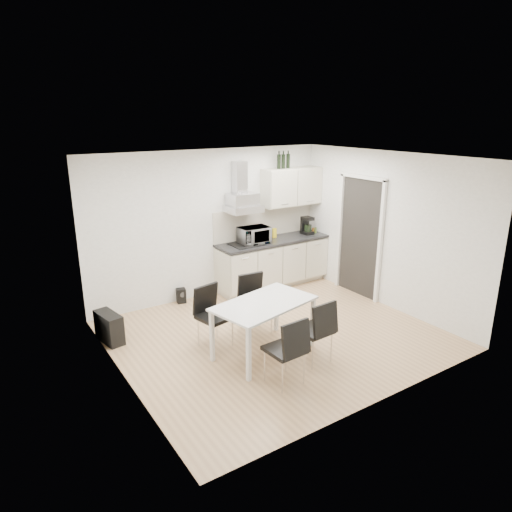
{
  "coord_description": "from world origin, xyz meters",
  "views": [
    {
      "loc": [
        -3.62,
        -5.0,
        3.15
      ],
      "look_at": [
        -0.0,
        0.52,
        1.1
      ],
      "focal_mm": 32.0,
      "sensor_mm": 36.0,
      "label": 1
    }
  ],
  "objects_px": {
    "chair_near_right": "(314,331)",
    "guitar_amp": "(109,327)",
    "floor_speaker": "(181,296)",
    "chair_far_right": "(256,304)",
    "dining_table": "(264,308)",
    "chair_near_left": "(285,350)",
    "chair_far_left": "(215,318)",
    "kitchenette": "(274,243)"
  },
  "relations": [
    {
      "from": "chair_far_left",
      "to": "guitar_amp",
      "type": "bearing_deg",
      "value": -50.57
    },
    {
      "from": "chair_near_left",
      "to": "kitchenette",
      "type": "bearing_deg",
      "value": 53.75
    },
    {
      "from": "chair_far_left",
      "to": "floor_speaker",
      "type": "height_order",
      "value": "chair_far_left"
    },
    {
      "from": "chair_near_left",
      "to": "chair_near_right",
      "type": "distance_m",
      "value": 0.66
    },
    {
      "from": "guitar_amp",
      "to": "chair_near_left",
      "type": "bearing_deg",
      "value": -66.9
    },
    {
      "from": "dining_table",
      "to": "chair_near_left",
      "type": "xyz_separation_m",
      "value": [
        -0.2,
        -0.74,
        -0.23
      ]
    },
    {
      "from": "chair_far_right",
      "to": "chair_near_right",
      "type": "bearing_deg",
      "value": 104.08
    },
    {
      "from": "chair_far_right",
      "to": "chair_near_left",
      "type": "relative_size",
      "value": 1.0
    },
    {
      "from": "floor_speaker",
      "to": "chair_far_left",
      "type": "bearing_deg",
      "value": -85.37
    },
    {
      "from": "chair_far_left",
      "to": "chair_near_right",
      "type": "xyz_separation_m",
      "value": [
        0.9,
        -1.06,
        0.0
      ]
    },
    {
      "from": "dining_table",
      "to": "guitar_amp",
      "type": "xyz_separation_m",
      "value": [
        -1.68,
        1.5,
        -0.45
      ]
    },
    {
      "from": "chair_far_left",
      "to": "guitar_amp",
      "type": "relative_size",
      "value": 1.59
    },
    {
      "from": "chair_near_right",
      "to": "guitar_amp",
      "type": "bearing_deg",
      "value": 132.75
    },
    {
      "from": "guitar_amp",
      "to": "kitchenette",
      "type": "bearing_deg",
      "value": -0.25
    },
    {
      "from": "dining_table",
      "to": "chair_far_right",
      "type": "xyz_separation_m",
      "value": [
        0.27,
        0.6,
        -0.23
      ]
    },
    {
      "from": "guitar_amp",
      "to": "floor_speaker",
      "type": "relative_size",
      "value": 2.15
    },
    {
      "from": "chair_far_left",
      "to": "chair_near_left",
      "type": "distance_m",
      "value": 1.3
    },
    {
      "from": "chair_near_left",
      "to": "guitar_amp",
      "type": "xyz_separation_m",
      "value": [
        -1.47,
        2.24,
        -0.22
      ]
    },
    {
      "from": "dining_table",
      "to": "chair_far_right",
      "type": "relative_size",
      "value": 1.71
    },
    {
      "from": "chair_near_right",
      "to": "guitar_amp",
      "type": "relative_size",
      "value": 1.59
    },
    {
      "from": "kitchenette",
      "to": "dining_table",
      "type": "height_order",
      "value": "kitchenette"
    },
    {
      "from": "chair_near_right",
      "to": "floor_speaker",
      "type": "distance_m",
      "value": 2.87
    },
    {
      "from": "chair_far_left",
      "to": "chair_far_right",
      "type": "xyz_separation_m",
      "value": [
        0.74,
        0.07,
        0.0
      ]
    },
    {
      "from": "chair_near_right",
      "to": "floor_speaker",
      "type": "relative_size",
      "value": 3.42
    },
    {
      "from": "chair_near_left",
      "to": "floor_speaker",
      "type": "xyz_separation_m",
      "value": [
        -0.02,
        2.99,
        -0.31
      ]
    },
    {
      "from": "chair_near_right",
      "to": "guitar_amp",
      "type": "xyz_separation_m",
      "value": [
        -2.11,
        2.03,
        -0.22
      ]
    },
    {
      "from": "kitchenette",
      "to": "guitar_amp",
      "type": "distance_m",
      "value": 3.42
    },
    {
      "from": "floor_speaker",
      "to": "chair_far_right",
      "type": "bearing_deg",
      "value": -60.65
    },
    {
      "from": "dining_table",
      "to": "kitchenette",
      "type": "bearing_deg",
      "value": 39.42
    },
    {
      "from": "chair_near_right",
      "to": "guitar_amp",
      "type": "distance_m",
      "value": 2.93
    },
    {
      "from": "guitar_amp",
      "to": "dining_table",
      "type": "bearing_deg",
      "value": -52.01
    },
    {
      "from": "chair_far_right",
      "to": "guitar_amp",
      "type": "xyz_separation_m",
      "value": [
        -1.95,
        0.89,
        -0.22
      ]
    },
    {
      "from": "chair_far_right",
      "to": "chair_near_right",
      "type": "distance_m",
      "value": 1.15
    },
    {
      "from": "chair_far_right",
      "to": "dining_table",
      "type": "bearing_deg",
      "value": 72.2
    },
    {
      "from": "kitchenette",
      "to": "chair_near_left",
      "type": "bearing_deg",
      "value": -123.05
    },
    {
      "from": "kitchenette",
      "to": "guitar_amp",
      "type": "height_order",
      "value": "kitchenette"
    },
    {
      "from": "chair_near_right",
      "to": "dining_table",
      "type": "bearing_deg",
      "value": 125.45
    },
    {
      "from": "chair_far_right",
      "to": "floor_speaker",
      "type": "height_order",
      "value": "chair_far_right"
    },
    {
      "from": "chair_far_right",
      "to": "guitar_amp",
      "type": "bearing_deg",
      "value": -18.63
    },
    {
      "from": "kitchenette",
      "to": "chair_near_right",
      "type": "bearing_deg",
      "value": -114.77
    },
    {
      "from": "chair_far_left",
      "to": "dining_table",
      "type": "bearing_deg",
      "value": 119.61
    },
    {
      "from": "kitchenette",
      "to": "chair_near_left",
      "type": "xyz_separation_m",
      "value": [
        -1.84,
        -2.82,
        -0.39
      ]
    }
  ]
}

